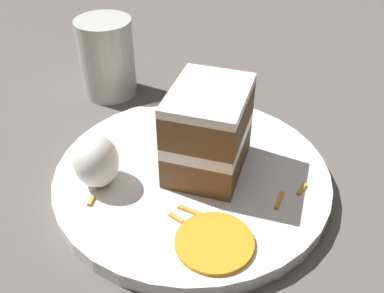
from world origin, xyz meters
The scene contains 8 objects.
ground_plane centered at (0.00, 0.00, 0.00)m, with size 6.00×6.00×0.00m, color black.
dining_table centered at (0.00, 0.00, 0.01)m, with size 1.36×1.20×0.02m, color #56514C.
plate centered at (-0.06, -0.03, 0.03)m, with size 0.29×0.29×0.02m, color white.
cake_slice centered at (-0.06, -0.01, 0.08)m, with size 0.12×0.11×0.09m.
cream_dollop centered at (-0.06, -0.13, 0.07)m, with size 0.05×0.05×0.05m, color white.
orange_garnish centered at (0.04, -0.03, 0.04)m, with size 0.07×0.07×0.00m, color orange.
carrot_shreds_scatter centered at (-0.05, -0.01, 0.04)m, with size 0.16×0.22×0.00m.
drinking_glass centered at (-0.26, -0.12, 0.07)m, with size 0.07×0.07×0.10m.
Camera 1 is at (0.30, -0.09, 0.34)m, focal length 42.00 mm.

